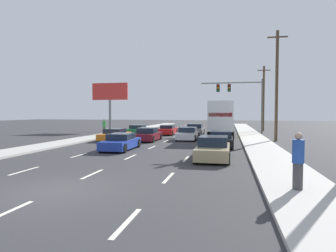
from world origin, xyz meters
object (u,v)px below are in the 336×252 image
Objects in this scene: car_red at (168,130)px; utility_pole_far at (264,98)px; car_tan at (213,149)px; utility_pole_mid at (277,85)px; car_orange at (115,135)px; car_gray at (195,130)px; pedestrian_near_corner at (104,127)px; pedestrian_mid_block at (298,161)px; box_truck at (221,118)px; car_maroon at (148,135)px; car_white at (188,134)px; car_blue at (121,142)px; roadside_billboard at (110,96)px; traffic_signal_mast at (237,93)px; car_black at (221,140)px; car_green at (138,130)px.

utility_pole_far reaches higher than car_red.
car_tan is 13.82m from utility_pole_mid.
car_orange is 10.90m from car_gray.
pedestrian_mid_block is (16.58, -21.54, 0.04)m from pedestrian_near_corner.
car_red is 8.11m from box_truck.
car_gray is (3.33, 0.14, 0.07)m from car_red.
utility_pole_far reaches higher than car_maroon.
car_red is 1.00× the size of car_white.
car_blue is 9.44m from car_white.
car_gray is 5.88m from box_truck.
car_tan is (6.47, -17.95, 0.05)m from car_red.
roadside_billboard is at bearing 125.19° from car_tan.
pedestrian_near_corner is at bearing -71.52° from roadside_billboard.
traffic_signal_mast is (4.89, 9.62, 4.65)m from car_white.
car_blue is 27.53m from utility_pole_far.
car_black is (10.28, -3.50, 0.05)m from car_orange.
car_maroon is 0.98× the size of car_blue.
pedestrian_mid_block is (3.06, -20.05, -1.02)m from box_truck.
pedestrian_near_corner is at bearing 123.37° from car_orange.
car_white is (7.09, -6.15, 0.02)m from car_green.
car_blue reaches higher than car_red.
utility_pole_mid reaches higher than car_black.
car_black reaches higher than car_white.
car_red is at bearing -158.25° from traffic_signal_mast.
car_red is at bearing 117.86° from car_white.
pedestrian_mid_block is at bearing -87.23° from traffic_signal_mast.
car_black is at bearing 87.23° from car_tan.
box_truck reaches higher than car_maroon.
car_white is at bearing 105.04° from car_tan.
car_black is at bearing -32.51° from pedestrian_near_corner.
pedestrian_near_corner is at bearing -147.54° from utility_pole_far.
traffic_signal_mast is at bearing 85.24° from car_tan.
car_orange is 7.43m from car_blue.
box_truck is (3.20, -4.70, 1.51)m from car_gray.
utility_pole_mid reaches higher than traffic_signal_mast.
car_tan is at bearing -23.27° from car_blue.
car_orange is 0.60× the size of traffic_signal_mast.
roadside_billboard is (-9.36, 19.96, 4.59)m from car_blue.
car_gray is (3.52, 8.40, 0.04)m from car_maroon.
car_black is at bearing -45.58° from roadside_billboard.
utility_pole_mid is at bearing 66.40° from car_tan.
car_maroon is at bearing 1.37° from car_orange.
box_truck is (6.72, 3.70, 1.55)m from car_maroon.
roadside_billboard is at bearing 139.20° from car_green.
car_maroon is at bearing -125.43° from utility_pole_far.
car_red is 13.63m from car_black.
pedestrian_mid_block is (9.78, -16.35, 0.53)m from car_maroon.
car_tan is at bearing -54.81° from roadside_billboard.
car_gray is 12.46m from car_black.
box_truck is at bearing 29.21° from car_white.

